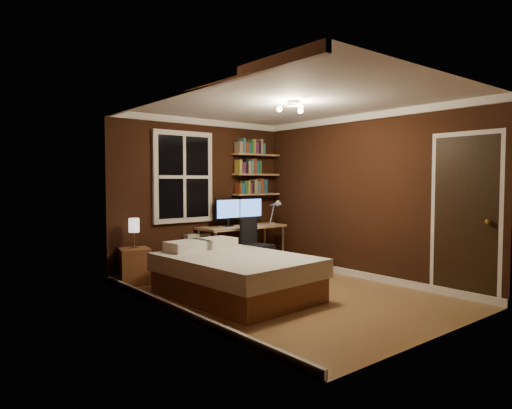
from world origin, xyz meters
TOP-DOWN VIEW (x-y plane):
  - floor at (0.00, 0.00)m, footprint 4.20×4.20m
  - wall_back at (0.00, 2.10)m, footprint 3.20×0.04m
  - wall_left at (-1.60, 0.00)m, footprint 0.04×4.20m
  - wall_right at (1.60, 0.00)m, footprint 0.04×4.20m
  - ceiling at (0.00, 0.00)m, footprint 3.20×4.20m
  - window at (-0.35, 2.06)m, footprint 1.06×0.06m
  - door at (1.59, -1.55)m, footprint 0.03×0.82m
  - door_knob at (1.55, -1.85)m, footprint 0.06×0.06m
  - ceiling_fixture at (0.00, -0.10)m, footprint 0.44×0.44m
  - bookshelf_lower at (1.08, 1.98)m, footprint 0.92×0.22m
  - books_row_lower at (1.08, 1.98)m, footprint 0.60×0.16m
  - bookshelf_middle at (1.08, 1.98)m, footprint 0.92×0.22m
  - books_row_middle at (1.08, 1.98)m, footprint 0.48×0.16m
  - bookshelf_upper at (1.08, 1.98)m, footprint 0.92×0.22m
  - books_row_upper at (1.08, 1.98)m, footprint 0.60×0.16m
  - bed at (-0.61, 0.33)m, footprint 1.55×2.07m
  - nightstand at (-1.29, 1.85)m, footprint 0.50×0.50m
  - bedside_lamp at (-1.29, 1.85)m, footprint 0.15×0.15m
  - radiator at (-0.15, 1.99)m, footprint 0.42×0.15m
  - desk at (0.62, 1.79)m, footprint 1.53×0.58m
  - monitor_left at (0.38, 1.87)m, footprint 0.51×0.12m
  - monitor_right at (0.86, 1.87)m, footprint 0.51×0.12m
  - desk_lamp at (1.26, 1.67)m, footprint 0.14×0.32m
  - office_chair at (0.47, 1.25)m, footprint 0.50×0.50m

SIDE VIEW (x-z plane):
  - floor at x=0.00m, z-range 0.00..0.00m
  - nightstand at x=-1.29m, z-range 0.00..0.52m
  - bed at x=-0.61m, z-range -0.05..0.62m
  - radiator at x=-0.15m, z-range 0.00..0.63m
  - office_chair at x=0.47m, z-range -0.12..0.78m
  - desk at x=0.62m, z-range 0.30..1.03m
  - bedside_lamp at x=-1.29m, z-range 0.52..0.95m
  - desk_lamp at x=1.26m, z-range 0.73..1.17m
  - monitor_left at x=0.38m, z-range 0.73..1.20m
  - monitor_right at x=0.86m, z-range 0.73..1.20m
  - door_knob at x=1.55m, z-range 0.97..1.03m
  - door at x=1.59m, z-range 0.00..2.05m
  - wall_back at x=0.00m, z-range 0.00..2.50m
  - wall_left at x=-1.60m, z-range 0.00..2.50m
  - wall_right at x=1.60m, z-range 0.00..2.50m
  - bookshelf_lower at x=1.08m, z-range 1.24..1.26m
  - books_row_lower at x=1.08m, z-range 1.26..1.49m
  - window at x=-0.35m, z-range 0.82..2.28m
  - bookshelf_middle at x=1.08m, z-range 1.59..1.61m
  - books_row_middle at x=1.08m, z-range 1.61..1.84m
  - bookshelf_upper at x=1.08m, z-range 1.94..1.96m
  - books_row_upper at x=1.08m, z-range 1.96..2.20m
  - ceiling_fixture at x=0.00m, z-range 2.31..2.49m
  - ceiling at x=0.00m, z-range 2.49..2.51m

